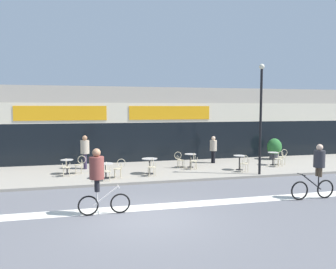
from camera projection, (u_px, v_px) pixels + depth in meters
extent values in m
plane|color=#5B5B60|center=(148.00, 218.00, 10.18)|extent=(120.00, 120.00, 0.00)
cube|color=gray|center=(123.00, 172.00, 17.19)|extent=(40.00, 5.50, 0.12)
cube|color=#B2A899|center=(115.00, 124.00, 21.60)|extent=(40.00, 4.00, 4.70)
cube|color=black|center=(118.00, 143.00, 19.78)|extent=(38.80, 0.10, 2.40)
cube|color=beige|center=(118.00, 113.00, 19.65)|extent=(39.20, 0.14, 1.20)
cube|color=orange|center=(61.00, 113.00, 18.82)|extent=(5.13, 0.08, 0.84)
cube|color=orange|center=(170.00, 113.00, 20.35)|extent=(5.13, 0.08, 0.84)
cube|color=silver|center=(142.00, 208.00, 11.23)|extent=(36.00, 0.70, 0.01)
cylinder|color=black|center=(67.00, 174.00, 16.38)|extent=(0.34, 0.34, 0.02)
cylinder|color=black|center=(67.00, 167.00, 16.35)|extent=(0.07, 0.07, 0.70)
cylinder|color=#ADA8A3|center=(67.00, 160.00, 16.32)|extent=(0.62, 0.62, 0.02)
cylinder|color=black|center=(106.00, 178.00, 15.37)|extent=(0.39, 0.39, 0.02)
cylinder|color=black|center=(106.00, 171.00, 15.34)|extent=(0.07, 0.07, 0.68)
cylinder|color=#ADA8A3|center=(106.00, 164.00, 15.31)|extent=(0.72, 0.72, 0.02)
cylinder|color=black|center=(150.00, 174.00, 16.43)|extent=(0.43, 0.43, 0.02)
cylinder|color=black|center=(150.00, 166.00, 16.40)|extent=(0.07, 0.07, 0.75)
cylinder|color=#ADA8A3|center=(150.00, 159.00, 16.37)|extent=(0.78, 0.78, 0.02)
cylinder|color=black|center=(190.00, 167.00, 18.21)|extent=(0.35, 0.35, 0.02)
cylinder|color=black|center=(190.00, 161.00, 18.18)|extent=(0.07, 0.07, 0.73)
cylinder|color=#ADA8A3|center=(190.00, 154.00, 18.15)|extent=(0.64, 0.64, 0.02)
cylinder|color=black|center=(239.00, 170.00, 17.46)|extent=(0.35, 0.35, 0.02)
cylinder|color=black|center=(239.00, 163.00, 17.43)|extent=(0.07, 0.07, 0.75)
cylinder|color=#ADA8A3|center=(240.00, 156.00, 17.40)|extent=(0.64, 0.64, 0.02)
cylinder|color=black|center=(273.00, 165.00, 18.96)|extent=(0.34, 0.34, 0.02)
cylinder|color=black|center=(273.00, 159.00, 18.93)|extent=(0.07, 0.07, 0.72)
cylinder|color=#ADA8A3|center=(273.00, 152.00, 18.90)|extent=(0.62, 0.62, 0.02)
cylinder|color=beige|center=(66.00, 167.00, 15.81)|extent=(0.42, 0.42, 0.03)
cylinder|color=beige|center=(64.00, 172.00, 15.92)|extent=(0.03, 0.03, 0.42)
cylinder|color=beige|center=(70.00, 171.00, 16.00)|extent=(0.03, 0.03, 0.42)
cylinder|color=beige|center=(63.00, 173.00, 15.66)|extent=(0.03, 0.03, 0.42)
cylinder|color=beige|center=(69.00, 172.00, 15.73)|extent=(0.03, 0.03, 0.42)
torus|color=beige|center=(66.00, 163.00, 15.63)|extent=(0.04, 0.41, 0.41)
cylinder|color=beige|center=(62.00, 165.00, 15.59)|extent=(0.03, 0.03, 0.23)
cylinder|color=beige|center=(70.00, 165.00, 15.69)|extent=(0.03, 0.03, 0.23)
cylinder|color=beige|center=(78.00, 165.00, 16.47)|extent=(0.42, 0.42, 0.03)
cylinder|color=beige|center=(76.00, 170.00, 16.32)|extent=(0.03, 0.03, 0.42)
cylinder|color=beige|center=(76.00, 169.00, 16.58)|extent=(0.03, 0.03, 0.42)
cylinder|color=beige|center=(82.00, 170.00, 16.40)|extent=(0.03, 0.03, 0.42)
cylinder|color=beige|center=(81.00, 169.00, 16.67)|extent=(0.03, 0.03, 0.42)
torus|color=beige|center=(82.00, 160.00, 16.50)|extent=(0.41, 0.05, 0.41)
cylinder|color=beige|center=(82.00, 163.00, 16.35)|extent=(0.03, 0.03, 0.23)
cylinder|color=beige|center=(82.00, 162.00, 16.68)|extent=(0.03, 0.03, 0.23)
cylinder|color=beige|center=(107.00, 171.00, 14.80)|extent=(0.44, 0.44, 0.03)
cylinder|color=beige|center=(104.00, 176.00, 14.94)|extent=(0.03, 0.03, 0.42)
cylinder|color=beige|center=(110.00, 176.00, 14.98)|extent=(0.03, 0.03, 0.42)
cylinder|color=beige|center=(103.00, 177.00, 14.66)|extent=(0.03, 0.03, 0.42)
cylinder|color=beige|center=(110.00, 177.00, 14.70)|extent=(0.03, 0.03, 0.42)
torus|color=beige|center=(106.00, 166.00, 14.61)|extent=(0.07, 0.41, 0.41)
cylinder|color=beige|center=(102.00, 169.00, 14.60)|extent=(0.03, 0.03, 0.23)
cylinder|color=beige|center=(110.00, 169.00, 14.65)|extent=(0.03, 0.03, 0.23)
cylinder|color=beige|center=(118.00, 169.00, 15.47)|extent=(0.40, 0.40, 0.03)
cylinder|color=beige|center=(115.00, 174.00, 15.32)|extent=(0.03, 0.03, 0.42)
cylinder|color=beige|center=(114.00, 173.00, 15.59)|extent=(0.03, 0.03, 0.42)
cylinder|color=beige|center=(121.00, 174.00, 15.38)|extent=(0.03, 0.03, 0.42)
cylinder|color=beige|center=(120.00, 173.00, 15.65)|extent=(0.03, 0.03, 0.42)
torus|color=beige|center=(121.00, 163.00, 15.49)|extent=(0.41, 0.03, 0.41)
cylinder|color=beige|center=(122.00, 166.00, 15.33)|extent=(0.03, 0.03, 0.23)
cylinder|color=beige|center=(121.00, 165.00, 15.66)|extent=(0.03, 0.03, 0.23)
cylinder|color=beige|center=(152.00, 167.00, 15.86)|extent=(0.43, 0.43, 0.03)
cylinder|color=beige|center=(148.00, 171.00, 15.97)|extent=(0.03, 0.03, 0.42)
cylinder|color=beige|center=(154.00, 171.00, 16.06)|extent=(0.03, 0.03, 0.42)
cylinder|color=beige|center=(150.00, 172.00, 15.70)|extent=(0.03, 0.03, 0.42)
cylinder|color=beige|center=(155.00, 172.00, 15.79)|extent=(0.03, 0.03, 0.42)
torus|color=beige|center=(153.00, 162.00, 15.68)|extent=(0.06, 0.41, 0.41)
cylinder|color=beige|center=(149.00, 165.00, 15.64)|extent=(0.03, 0.03, 0.23)
cylinder|color=beige|center=(156.00, 165.00, 15.74)|extent=(0.03, 0.03, 0.23)
cylinder|color=beige|center=(193.00, 161.00, 17.64)|extent=(0.43, 0.43, 0.03)
cylinder|color=beige|center=(190.00, 165.00, 17.78)|extent=(0.03, 0.03, 0.42)
cylinder|color=beige|center=(195.00, 165.00, 17.82)|extent=(0.03, 0.03, 0.42)
cylinder|color=beige|center=(191.00, 166.00, 17.50)|extent=(0.03, 0.03, 0.42)
cylinder|color=beige|center=(197.00, 166.00, 17.54)|extent=(0.03, 0.03, 0.42)
torus|color=beige|center=(194.00, 157.00, 17.45)|extent=(0.06, 0.41, 0.41)
cylinder|color=beige|center=(191.00, 159.00, 17.44)|extent=(0.03, 0.03, 0.23)
cylinder|color=beige|center=(197.00, 159.00, 17.49)|extent=(0.03, 0.03, 0.23)
cylinder|color=beige|center=(181.00, 160.00, 18.04)|extent=(0.41, 0.41, 0.03)
cylinder|color=beige|center=(182.00, 163.00, 18.23)|extent=(0.03, 0.03, 0.42)
cylinder|color=beige|center=(184.00, 164.00, 17.96)|extent=(0.03, 0.03, 0.42)
cylinder|color=beige|center=(178.00, 164.00, 18.16)|extent=(0.03, 0.03, 0.42)
cylinder|color=beige|center=(179.00, 165.00, 17.89)|extent=(0.03, 0.03, 0.42)
torus|color=beige|center=(178.00, 155.00, 17.98)|extent=(0.41, 0.04, 0.41)
cylinder|color=beige|center=(177.00, 157.00, 18.15)|extent=(0.03, 0.03, 0.23)
cylinder|color=beige|center=(179.00, 158.00, 17.82)|extent=(0.03, 0.03, 0.23)
cylinder|color=beige|center=(244.00, 164.00, 16.89)|extent=(0.40, 0.40, 0.03)
cylinder|color=beige|center=(240.00, 167.00, 17.01)|extent=(0.03, 0.03, 0.42)
cylinder|color=beige|center=(245.00, 167.00, 17.08)|extent=(0.03, 0.03, 0.42)
cylinder|color=beige|center=(243.00, 168.00, 16.74)|extent=(0.03, 0.03, 0.42)
cylinder|color=beige|center=(248.00, 168.00, 16.81)|extent=(0.03, 0.03, 0.42)
torus|color=beige|center=(246.00, 159.00, 16.71)|extent=(0.03, 0.41, 0.41)
cylinder|color=beige|center=(243.00, 162.00, 16.68)|extent=(0.03, 0.03, 0.23)
cylinder|color=beige|center=(249.00, 161.00, 16.76)|extent=(0.03, 0.03, 0.23)
cylinder|color=beige|center=(278.00, 159.00, 18.40)|extent=(0.45, 0.45, 0.03)
cylinder|color=beige|center=(275.00, 163.00, 18.49)|extent=(0.03, 0.03, 0.42)
cylinder|color=beige|center=(279.00, 162.00, 18.60)|extent=(0.03, 0.03, 0.42)
cylinder|color=beige|center=(278.00, 163.00, 18.23)|extent=(0.03, 0.03, 0.42)
cylinder|color=beige|center=(282.00, 163.00, 18.34)|extent=(0.03, 0.03, 0.42)
torus|color=beige|center=(281.00, 155.00, 18.22)|extent=(0.09, 0.41, 0.41)
cylinder|color=beige|center=(278.00, 157.00, 18.16)|extent=(0.03, 0.03, 0.23)
cylinder|color=beige|center=(283.00, 157.00, 18.29)|extent=(0.03, 0.03, 0.23)
cylinder|color=beige|center=(282.00, 157.00, 19.06)|extent=(0.40, 0.40, 0.03)
cylinder|color=beige|center=(281.00, 162.00, 18.91)|extent=(0.03, 0.03, 0.42)
cylinder|color=beige|center=(278.00, 161.00, 19.18)|extent=(0.03, 0.03, 0.42)
cylinder|color=beige|center=(285.00, 161.00, 18.98)|extent=(0.03, 0.03, 0.42)
cylinder|color=beige|center=(282.00, 161.00, 19.25)|extent=(0.03, 0.03, 0.42)
torus|color=beige|center=(284.00, 153.00, 19.08)|extent=(0.41, 0.03, 0.41)
cylinder|color=beige|center=(286.00, 155.00, 18.92)|extent=(0.03, 0.03, 0.23)
cylinder|color=beige|center=(282.00, 155.00, 19.25)|extent=(0.03, 0.03, 0.23)
cylinder|color=#4C4C51|center=(274.00, 156.00, 21.10)|extent=(0.58, 0.58, 0.40)
ellipsoid|color=#28662D|center=(274.00, 147.00, 21.05)|extent=(0.93, 0.93, 1.11)
cylinder|color=black|center=(261.00, 122.00, 16.12)|extent=(0.12, 0.12, 5.23)
sphere|color=beige|center=(262.00, 67.00, 15.90)|extent=(0.26, 0.26, 0.26)
torus|color=black|center=(120.00, 203.00, 10.63)|extent=(0.65, 0.06, 0.65)
torus|color=black|center=(88.00, 206.00, 10.37)|extent=(0.65, 0.06, 0.65)
cylinder|color=silver|center=(106.00, 196.00, 10.49)|extent=(0.79, 0.06, 0.59)
cylinder|color=silver|center=(97.00, 198.00, 10.43)|extent=(0.04, 0.04, 0.46)
cylinder|color=silver|center=(118.00, 187.00, 10.58)|extent=(0.04, 0.48, 0.03)
cylinder|color=black|center=(97.00, 184.00, 10.48)|extent=(0.16, 0.16, 0.39)
cylinder|color=black|center=(97.00, 186.00, 10.31)|extent=(0.16, 0.16, 0.39)
cylinder|color=brown|center=(97.00, 168.00, 10.35)|extent=(0.47, 0.47, 0.71)
sphere|color=#9E7051|center=(96.00, 153.00, 10.31)|extent=(0.27, 0.27, 0.27)
torus|color=black|center=(300.00, 191.00, 12.15)|extent=(0.71, 0.06, 0.71)
torus|color=black|center=(325.00, 189.00, 12.40)|extent=(0.71, 0.06, 0.71)
cylinder|color=black|center=(312.00, 182.00, 12.23)|extent=(0.85, 0.05, 0.64)
cylinder|color=black|center=(318.00, 183.00, 12.31)|extent=(0.04, 0.04, 0.50)
cylinder|color=black|center=(301.00, 174.00, 12.11)|extent=(0.03, 0.48, 0.03)
cylinder|color=#4C3D2D|center=(320.00, 172.00, 12.20)|extent=(0.14, 0.14, 0.35)
cylinder|color=#4C3D2D|center=(317.00, 171.00, 12.35)|extent=(0.14, 0.14, 0.35)
cylinder|color=#2D2D33|center=(319.00, 159.00, 12.23)|extent=(0.42, 0.42, 0.63)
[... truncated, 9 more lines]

